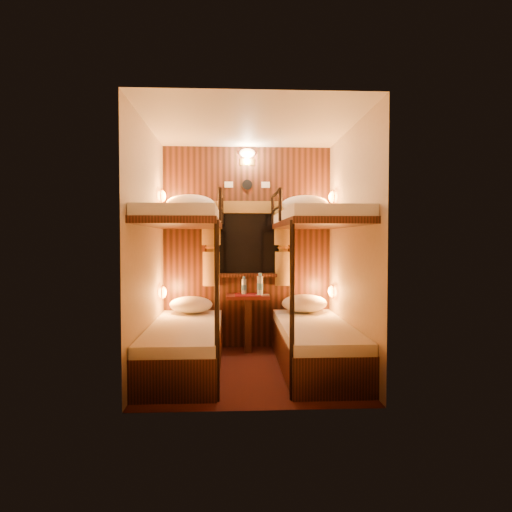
{
  "coord_description": "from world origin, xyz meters",
  "views": [
    {
      "loc": [
        -0.17,
        -4.44,
        1.29
      ],
      "look_at": [
        0.06,
        0.15,
        1.13
      ],
      "focal_mm": 32.0,
      "sensor_mm": 36.0,
      "label": 1
    }
  ],
  "objects": [
    {
      "name": "sachet_b",
      "position": [
        0.13,
        0.82,
        0.65
      ],
      "size": [
        0.08,
        0.06,
        0.01
      ],
      "primitive_type": "cube",
      "rotation": [
        0.0,
        0.0,
        0.24
      ],
      "color": "silver",
      "rests_on": "table"
    },
    {
      "name": "wall_front",
      "position": [
        0.0,
        -1.05,
        1.2
      ],
      "size": [
        2.4,
        0.0,
        2.4
      ],
      "primitive_type": "plane",
      "rotation": [
        -1.57,
        0.0,
        0.0
      ],
      "color": "#C6B293",
      "rests_on": "floor"
    },
    {
      "name": "bunk_left",
      "position": [
        -0.65,
        0.07,
        0.56
      ],
      "size": [
        0.72,
        1.9,
        1.82
      ],
      "color": "black",
      "rests_on": "floor"
    },
    {
      "name": "back_fixtures",
      "position": [
        0.0,
        1.0,
        2.25
      ],
      "size": [
        0.54,
        0.09,
        0.48
      ],
      "color": "black",
      "rests_on": "back_panel"
    },
    {
      "name": "wall_right",
      "position": [
        1.0,
        0.0,
        1.2
      ],
      "size": [
        0.0,
        2.4,
        2.4
      ],
      "primitive_type": "plane",
      "rotation": [
        1.57,
        0.0,
        -1.57
      ],
      "color": "#C6B293",
      "rests_on": "floor"
    },
    {
      "name": "bottle_right",
      "position": [
        0.14,
        0.85,
        0.76
      ],
      "size": [
        0.07,
        0.07,
        0.26
      ],
      "rotation": [
        0.0,
        0.0,
        0.13
      ],
      "color": "#99BFE5",
      "rests_on": "table"
    },
    {
      "name": "ceiling",
      "position": [
        0.0,
        0.0,
        2.4
      ],
      "size": [
        2.1,
        2.1,
        0.0
      ],
      "primitive_type": "plane",
      "rotation": [
        3.14,
        0.0,
        0.0
      ],
      "color": "silver",
      "rests_on": "wall_back"
    },
    {
      "name": "table",
      "position": [
        0.0,
        0.85,
        0.41
      ],
      "size": [
        0.5,
        0.34,
        0.66
      ],
      "color": "maroon",
      "rests_on": "floor"
    },
    {
      "name": "sachet_a",
      "position": [
        0.21,
        0.83,
        0.65
      ],
      "size": [
        0.08,
        0.06,
        0.01
      ],
      "primitive_type": "cube",
      "rotation": [
        0.0,
        0.0,
        0.0
      ],
      "color": "silver",
      "rests_on": "table"
    },
    {
      "name": "wall_back",
      "position": [
        0.0,
        1.05,
        1.2
      ],
      "size": [
        2.4,
        0.0,
        2.4
      ],
      "primitive_type": "plane",
      "rotation": [
        1.57,
        0.0,
        0.0
      ],
      "color": "#C6B293",
      "rests_on": "floor"
    },
    {
      "name": "floor",
      "position": [
        0.0,
        0.0,
        0.0
      ],
      "size": [
        2.1,
        2.1,
        0.0
      ],
      "primitive_type": "plane",
      "color": "#38160F",
      "rests_on": "ground"
    },
    {
      "name": "curtains",
      "position": [
        0.0,
        0.97,
        1.26
      ],
      "size": [
        1.1,
        0.22,
        1.0
      ],
      "color": "brown",
      "rests_on": "back_panel"
    },
    {
      "name": "reading_lamps",
      "position": [
        -0.0,
        0.7,
        1.24
      ],
      "size": [
        2.0,
        0.2,
        1.25
      ],
      "color": "orange",
      "rests_on": "wall_left"
    },
    {
      "name": "bottle_left",
      "position": [
        -0.04,
        0.89,
        0.74
      ],
      "size": [
        0.06,
        0.06,
        0.21
      ],
      "rotation": [
        0.0,
        0.0,
        -0.42
      ],
      "color": "#99BFE5",
      "rests_on": "table"
    },
    {
      "name": "back_panel",
      "position": [
        0.0,
        1.04,
        1.2
      ],
      "size": [
        2.0,
        0.03,
        2.4
      ],
      "primitive_type": "cube",
      "color": "black",
      "rests_on": "floor"
    },
    {
      "name": "bunk_right",
      "position": [
        0.65,
        0.07,
        0.56
      ],
      "size": [
        0.72,
        1.9,
        1.82
      ],
      "color": "black",
      "rests_on": "floor"
    },
    {
      "name": "window",
      "position": [
        0.0,
        1.0,
        1.18
      ],
      "size": [
        1.0,
        0.12,
        0.79
      ],
      "color": "black",
      "rests_on": "back_panel"
    },
    {
      "name": "pillow_upper_left",
      "position": [
        -0.65,
        0.73,
        1.7
      ],
      "size": [
        0.55,
        0.39,
        0.22
      ],
      "primitive_type": "ellipsoid",
      "color": "silver",
      "rests_on": "bunk_left"
    },
    {
      "name": "pillow_upper_right",
      "position": [
        0.65,
        0.72,
        1.69
      ],
      "size": [
        0.54,
        0.38,
        0.21
      ],
      "primitive_type": "ellipsoid",
      "color": "silver",
      "rests_on": "bunk_right"
    },
    {
      "name": "wall_left",
      "position": [
        -1.0,
        0.0,
        1.2
      ],
      "size": [
        0.0,
        2.4,
        2.4
      ],
      "primitive_type": "plane",
      "rotation": [
        1.57,
        0.0,
        1.57
      ],
      "color": "#C6B293",
      "rests_on": "floor"
    },
    {
      "name": "pillow_lower_right",
      "position": [
        0.65,
        0.75,
        0.56
      ],
      "size": [
        0.52,
        0.37,
        0.21
      ],
      "primitive_type": "ellipsoid",
      "color": "silver",
      "rests_on": "bunk_right"
    },
    {
      "name": "pillow_lower_left",
      "position": [
        -0.65,
        0.75,
        0.55
      ],
      "size": [
        0.49,
        0.35,
        0.19
      ],
      "primitive_type": "ellipsoid",
      "color": "silver",
      "rests_on": "bunk_left"
    }
  ]
}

